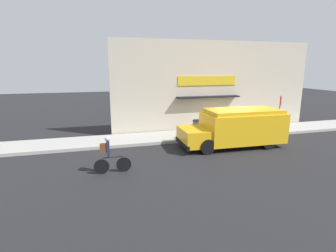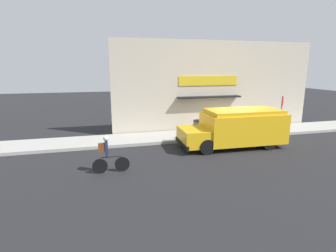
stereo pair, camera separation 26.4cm
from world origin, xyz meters
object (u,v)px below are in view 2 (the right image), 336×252
(school_bus, at_px, (237,128))
(cyclist, at_px, (108,154))
(stop_sign_post, at_px, (282,107))
(trash_bin, at_px, (198,127))

(school_bus, xyz_separation_m, cyclist, (-6.91, -2.01, -0.27))
(stop_sign_post, distance_m, trash_bin, 5.74)
(school_bus, distance_m, trash_bin, 2.90)
(cyclist, bearing_deg, school_bus, 16.09)
(cyclist, relative_size, trash_bin, 1.82)
(cyclist, distance_m, stop_sign_post, 12.04)
(stop_sign_post, bearing_deg, trash_bin, 174.76)
(trash_bin, bearing_deg, cyclist, -141.02)
(trash_bin, bearing_deg, stop_sign_post, -5.24)
(cyclist, distance_m, trash_bin, 7.31)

